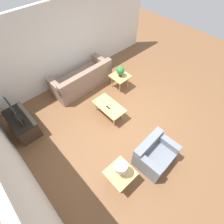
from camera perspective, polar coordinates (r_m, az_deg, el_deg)
name	(u,v)px	position (r m, az deg, el deg)	size (l,w,h in m)	color
ground_plane	(129,122)	(5.51, 5.57, -3.17)	(14.00, 14.00, 0.00)	brown
wall_back	(16,172)	(3.72, -28.82, -16.75)	(7.20, 0.12, 2.70)	white
wall_right	(66,43)	(6.45, -14.78, 20.83)	(0.12, 7.20, 2.70)	white
sofa	(82,80)	(6.45, -9.64, 10.36)	(0.96, 2.20, 0.84)	gray
armchair	(154,155)	(4.71, 13.63, -13.40)	(0.81, 1.01, 0.73)	slate
coffee_table	(109,107)	(5.38, -0.99, 1.71)	(1.03, 0.55, 0.42)	tan
side_table_plant	(120,77)	(6.26, 2.65, 11.28)	(0.60, 0.60, 0.51)	tan
side_table_lamp	(120,174)	(4.25, 2.70, -19.52)	(0.60, 0.60, 0.51)	tan
tv_stand_chest	(22,123)	(5.70, -27.22, -3.29)	(1.11, 0.59, 0.58)	#38281E
television	(14,112)	(5.32, -29.31, 0.06)	(0.80, 0.16, 0.54)	#2D2D2D
potted_plant	(120,71)	(6.09, 2.75, 13.31)	(0.28, 0.28, 0.37)	#333338
table_lamp	(121,168)	(3.90, 2.91, -17.69)	(0.28, 0.28, 0.44)	#997F4C
remote_control	(108,108)	(5.28, -1.24, 1.47)	(0.16, 0.04, 0.02)	black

